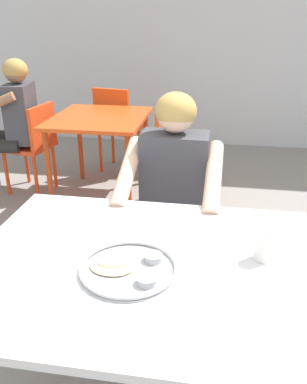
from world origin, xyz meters
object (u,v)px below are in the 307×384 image
(diner_foreground, at_px, (172,192))
(chair_red_left, at_px, (34,142))
(drinking_cup, at_px, (264,245))
(patron_background, at_px, (11,116))
(thali_tray, at_px, (129,268))
(chair_foreground, at_px, (176,210))
(chair_red_far, at_px, (116,124))
(chair_red_right, at_px, (177,149))
(table_foreground, at_px, (144,278))
(table_background_red, at_px, (100,127))

(diner_foreground, height_order, chair_red_left, diner_foreground)
(drinking_cup, distance_m, patron_background, 2.79)
(thali_tray, relative_size, chair_foreground, 0.38)
(chair_foreground, height_order, patron_background, patron_background)
(thali_tray, xyz_separation_m, chair_red_far, (-0.75, 2.79, -0.26))
(diner_foreground, distance_m, chair_red_right, 1.35)
(chair_red_far, relative_size, patron_background, 0.73)
(chair_foreground, bearing_deg, table_foreground, -90.91)
(chair_red_right, distance_m, patron_background, 1.48)
(table_foreground, distance_m, patron_background, 2.58)
(drinking_cup, bearing_deg, chair_foreground, 114.56)
(chair_red_left, xyz_separation_m, chair_red_right, (1.29, -0.06, 0.02))
(chair_foreground, xyz_separation_m, patron_background, (-1.57, 1.14, 0.22))
(thali_tray, height_order, table_background_red, thali_tray)
(patron_background, bearing_deg, thali_tray, -54.45)
(drinking_cup, height_order, chair_foreground, drinking_cup)
(table_foreground, xyz_separation_m, table_background_red, (-0.77, 2.07, -0.04))
(diner_foreground, height_order, table_background_red, diner_foreground)
(drinking_cup, height_order, patron_background, patron_background)
(drinking_cup, xyz_separation_m, chair_red_left, (-1.79, 2.02, -0.33))
(diner_foreground, height_order, chair_red_right, diner_foreground)
(table_foreground, bearing_deg, table_background_red, 110.29)
(diner_foreground, relative_size, patron_background, 1.00)
(chair_foreground, bearing_deg, patron_background, 144.16)
(chair_red_left, distance_m, chair_red_right, 1.30)
(diner_foreground, relative_size, table_background_red, 1.34)
(chair_red_far, bearing_deg, table_background_red, -87.57)
(table_background_red, height_order, patron_background, patron_background)
(thali_tray, height_order, chair_red_left, chair_red_left)
(drinking_cup, xyz_separation_m, diner_foreground, (-0.39, 0.62, -0.10))
(chair_red_far, bearing_deg, drinking_cup, -65.69)
(table_foreground, height_order, thali_tray, thali_tray)
(thali_tray, height_order, drinking_cup, drinking_cup)
(drinking_cup, relative_size, chair_red_far, 0.12)
(chair_red_far, bearing_deg, patron_background, -138.96)
(drinking_cup, xyz_separation_m, chair_foreground, (-0.39, 0.84, -0.32))
(diner_foreground, height_order, patron_background, patron_background)
(table_foreground, relative_size, table_background_red, 1.38)
(chair_foreground, height_order, chair_red_right, chair_foreground)
(chair_red_right, bearing_deg, chair_red_far, 135.19)
(chair_red_left, relative_size, chair_red_far, 0.93)
(chair_foreground, distance_m, chair_red_left, 1.83)
(table_foreground, distance_m, thali_tray, 0.11)
(table_foreground, height_order, chair_red_left, chair_red_left)
(table_background_red, distance_m, chair_red_right, 0.69)
(table_background_red, bearing_deg, chair_red_far, 92.43)
(thali_tray, xyz_separation_m, table_background_red, (-0.73, 2.14, -0.12))
(chair_red_right, bearing_deg, patron_background, 178.91)
(diner_foreground, bearing_deg, drinking_cup, -58.02)
(chair_red_left, bearing_deg, chair_red_right, -2.86)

